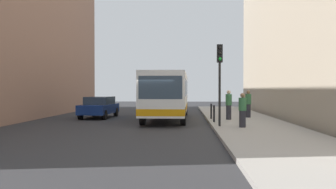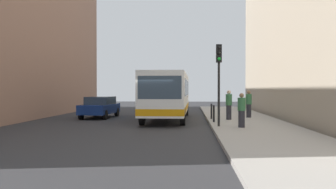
# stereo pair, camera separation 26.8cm
# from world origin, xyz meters

# --- Properties ---
(ground_plane) EXTENTS (80.00, 80.00, 0.00)m
(ground_plane) POSITION_xyz_m (0.00, 0.00, 0.00)
(ground_plane) COLOR #2D2D30
(sidewalk) EXTENTS (4.40, 40.00, 0.15)m
(sidewalk) POSITION_xyz_m (5.40, 0.00, 0.07)
(sidewalk) COLOR #9E9991
(sidewalk) RESTS_ON ground
(bus) EXTENTS (2.71, 11.06, 3.00)m
(bus) POSITION_xyz_m (0.64, 4.51, 1.73)
(bus) COLOR white
(bus) RESTS_ON ground
(car_beside_bus) EXTENTS (2.08, 4.50, 1.48)m
(car_beside_bus) POSITION_xyz_m (-4.18, 5.66, 0.78)
(car_beside_bus) COLOR navy
(car_beside_bus) RESTS_ON ground
(car_behind_bus) EXTENTS (1.94, 4.44, 1.48)m
(car_behind_bus) POSITION_xyz_m (0.13, 14.93, 0.78)
(car_behind_bus) COLOR black
(car_behind_bus) RESTS_ON ground
(traffic_light) EXTENTS (0.28, 0.33, 4.10)m
(traffic_light) POSITION_xyz_m (3.55, -1.36, 3.01)
(traffic_light) COLOR black
(traffic_light) RESTS_ON sidewalk
(bollard_near) EXTENTS (0.11, 0.11, 0.95)m
(bollard_near) POSITION_xyz_m (3.45, 0.98, 0.62)
(bollard_near) COLOR black
(bollard_near) RESTS_ON sidewalk
(bollard_mid) EXTENTS (0.11, 0.11, 0.95)m
(bollard_mid) POSITION_xyz_m (3.45, 3.33, 0.62)
(bollard_mid) COLOR black
(bollard_mid) RESTS_ON sidewalk
(pedestrian_near_signal) EXTENTS (0.38, 0.38, 1.67)m
(pedestrian_near_signal) POSITION_xyz_m (4.61, -1.87, 0.98)
(pedestrian_near_signal) COLOR #26262D
(pedestrian_near_signal) RESTS_ON sidewalk
(pedestrian_mid_sidewalk) EXTENTS (0.38, 0.38, 1.80)m
(pedestrian_mid_sidewalk) POSITION_xyz_m (4.48, 2.77, 1.05)
(pedestrian_mid_sidewalk) COLOR #26262D
(pedestrian_mid_sidewalk) RESTS_ON sidewalk
(pedestrian_far_sidewalk) EXTENTS (0.38, 0.38, 1.78)m
(pedestrian_far_sidewalk) POSITION_xyz_m (5.96, 4.57, 1.04)
(pedestrian_far_sidewalk) COLOR #26262D
(pedestrian_far_sidewalk) RESTS_ON sidewalk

